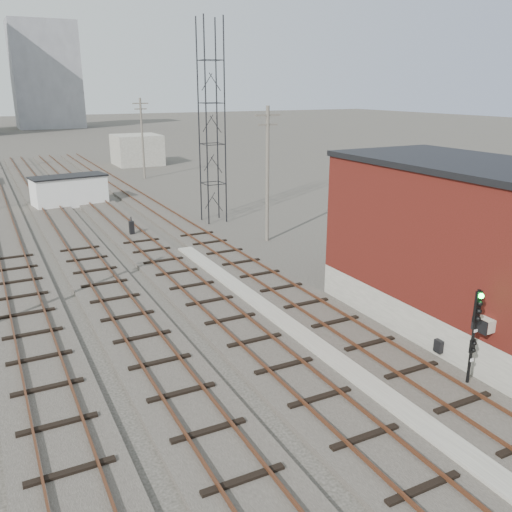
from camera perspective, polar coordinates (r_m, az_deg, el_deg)
ground at (r=65.36m, az=-17.64°, el=7.63°), size 320.00×320.00×0.00m
track_right at (r=45.77m, az=-9.87°, el=4.45°), size 3.20×90.00×0.39m
track_mid_right at (r=44.79m, az=-14.75°, el=3.85°), size 3.20×90.00×0.39m
track_mid_left at (r=44.15m, az=-19.81°, el=3.19°), size 3.20×90.00×0.39m
track_left at (r=43.86m, az=-24.97°, el=2.50°), size 3.20×90.00×0.39m
platform_curb at (r=23.15m, az=4.53°, el=-8.27°), size 0.90×28.00×0.26m
brick_building at (r=24.82m, az=21.14°, el=1.00°), size 6.54×12.20×7.22m
lattice_tower at (r=41.99m, az=-4.67°, el=13.71°), size 1.60×1.60×15.00m
utility_pole_right_a at (r=36.41m, az=1.21°, el=8.93°), size 1.80×0.24×9.00m
utility_pole_right_b at (r=64.24m, az=-11.89°, el=12.23°), size 1.80×0.24×9.00m
apartment_right at (r=154.84m, az=-21.25°, el=17.29°), size 16.00×12.00×26.00m
shed_right at (r=76.69m, az=-12.41°, el=10.87°), size 6.00×6.00×4.00m
signal_mast at (r=20.07m, az=21.99°, el=-7.53°), size 0.40×0.40×3.68m
switch_stand at (r=39.21m, az=-12.95°, el=2.89°), size 0.33×0.33×1.34m
site_trailer at (r=51.13m, az=-19.05°, el=6.53°), size 6.72×3.65×2.69m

